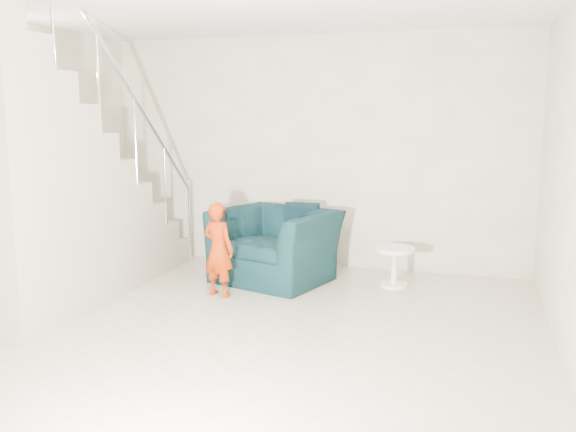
# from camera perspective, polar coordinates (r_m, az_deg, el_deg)

# --- Properties ---
(floor) EXTENTS (5.50, 5.50, 0.00)m
(floor) POSITION_cam_1_polar(r_m,az_deg,el_deg) (4.93, -5.79, -11.98)
(floor) COLOR tan
(floor) RESTS_ON ground
(back_wall) EXTENTS (5.00, 0.00, 5.00)m
(back_wall) POSITION_cam_1_polar(r_m,az_deg,el_deg) (7.21, 2.39, 5.95)
(back_wall) COLOR #A69987
(back_wall) RESTS_ON floor
(armchair) EXTENTS (1.44, 1.34, 0.77)m
(armchair) POSITION_cam_1_polar(r_m,az_deg,el_deg) (6.65, -1.19, -2.77)
(armchair) COLOR black
(armchair) RESTS_ON floor
(toddler) EXTENTS (0.40, 0.31, 0.95)m
(toddler) POSITION_cam_1_polar(r_m,az_deg,el_deg) (6.09, -6.54, -3.12)
(toddler) COLOR #A12305
(toddler) RESTS_ON floor
(side_table) EXTENTS (0.42, 0.42, 0.42)m
(side_table) POSITION_cam_1_polar(r_m,az_deg,el_deg) (6.52, 9.91, -4.08)
(side_table) COLOR white
(side_table) RESTS_ON floor
(staircase) EXTENTS (1.02, 3.03, 3.62)m
(staircase) POSITION_cam_1_polar(r_m,az_deg,el_deg) (6.15, -21.42, 0.88)
(staircase) COLOR #ADA089
(staircase) RESTS_ON floor
(cushion) EXTENTS (0.39, 0.19, 0.39)m
(cushion) POSITION_cam_1_polar(r_m,az_deg,el_deg) (6.88, 1.36, -0.33)
(cushion) COLOR black
(cushion) RESTS_ON armchair
(throw) EXTENTS (0.05, 0.51, 0.57)m
(throw) POSITION_cam_1_polar(r_m,az_deg,el_deg) (6.81, -5.59, -1.66)
(throw) COLOR black
(throw) RESTS_ON armchair
(phone) EXTENTS (0.02, 0.05, 0.10)m
(phone) POSITION_cam_1_polar(r_m,az_deg,el_deg) (5.95, -5.90, 0.04)
(phone) COLOR black
(phone) RESTS_ON toddler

